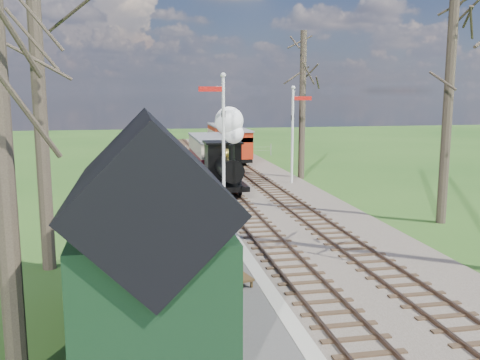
# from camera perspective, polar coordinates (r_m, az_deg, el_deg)

# --- Properties ---
(distant_hills) EXTENTS (114.40, 48.00, 22.02)m
(distant_hills) POSITION_cam_1_polar(r_m,az_deg,el_deg) (75.45, -6.05, -7.22)
(distant_hills) COLOR #385B23
(distant_hills) RESTS_ON ground
(ballast_bed) EXTENTS (8.00, 60.00, 0.10)m
(ballast_bed) POSITION_cam_1_polar(r_m,az_deg,el_deg) (30.70, 0.15, -0.58)
(ballast_bed) COLOR brown
(ballast_bed) RESTS_ON ground
(track_near) EXTENTS (1.60, 60.00, 0.15)m
(track_near) POSITION_cam_1_polar(r_m,az_deg,el_deg) (30.47, -2.25, -0.57)
(track_near) COLOR brown
(track_near) RESTS_ON ground
(track_far) EXTENTS (1.60, 60.00, 0.15)m
(track_far) POSITION_cam_1_polar(r_m,az_deg,el_deg) (30.97, 2.51, -0.41)
(track_far) COLOR brown
(track_far) RESTS_ON ground
(platform) EXTENTS (5.00, 44.00, 0.20)m
(platform) POSITION_cam_1_polar(r_m,az_deg,el_deg) (22.33, -8.03, -4.39)
(platform) COLOR #474442
(platform) RESTS_ON ground
(coping_strip) EXTENTS (0.40, 44.00, 0.21)m
(coping_strip) POSITION_cam_1_polar(r_m,az_deg,el_deg) (22.55, -2.17, -4.15)
(coping_strip) COLOR #B2AD9E
(coping_strip) RESTS_ON ground
(station_shed) EXTENTS (3.25, 6.30, 4.78)m
(station_shed) POSITION_cam_1_polar(r_m,az_deg,el_deg) (12.08, -9.52, -5.78)
(station_shed) COLOR black
(station_shed) RESTS_ON platform
(semaphore_near) EXTENTS (1.22, 0.24, 6.22)m
(semaphore_near) POSITION_cam_1_polar(r_m,az_deg,el_deg) (24.02, -1.94, 5.19)
(semaphore_near) COLOR silver
(semaphore_near) RESTS_ON ground
(semaphore_far) EXTENTS (1.22, 0.24, 5.72)m
(semaphore_far) POSITION_cam_1_polar(r_m,az_deg,el_deg) (31.04, 5.75, 5.62)
(semaphore_far) COLOR silver
(semaphore_far) RESTS_ON ground
(bare_trees) EXTENTS (15.51, 22.39, 12.00)m
(bare_trees) POSITION_cam_1_polar(r_m,az_deg,el_deg) (18.70, 7.39, 8.76)
(bare_trees) COLOR #382D23
(bare_trees) RESTS_ON ground
(fence_line) EXTENTS (12.60, 0.08, 1.00)m
(fence_line) POSITION_cam_1_polar(r_m,az_deg,el_deg) (44.20, -4.64, 3.13)
(fence_line) COLOR slate
(fence_line) RESTS_ON ground
(locomotive) EXTENTS (1.79, 4.17, 4.47)m
(locomotive) POSITION_cam_1_polar(r_m,az_deg,el_deg) (27.65, -1.48, 2.51)
(locomotive) COLOR black
(locomotive) RESTS_ON ground
(coach) EXTENTS (2.09, 7.16, 2.20)m
(coach) POSITION_cam_1_polar(r_m,az_deg,el_deg) (33.67, -3.17, 2.81)
(coach) COLOR black
(coach) RESTS_ON ground
(red_carriage_a) EXTENTS (1.99, 4.93, 2.10)m
(red_carriage_a) POSITION_cam_1_polar(r_m,az_deg,el_deg) (39.92, -0.63, 3.79)
(red_carriage_a) COLOR black
(red_carriage_a) RESTS_ON ground
(red_carriage_b) EXTENTS (1.99, 4.93, 2.10)m
(red_carriage_b) POSITION_cam_1_polar(r_m,az_deg,el_deg) (45.32, -1.88, 4.46)
(red_carriage_b) COLOR black
(red_carriage_b) RESTS_ON ground
(sign_board) EXTENTS (0.30, 0.67, 1.01)m
(sign_board) POSITION_cam_1_polar(r_m,az_deg,el_deg) (16.13, -2.17, -7.53)
(sign_board) COLOR #0D4034
(sign_board) RESTS_ON platform
(bench) EXTENTS (0.71, 1.40, 0.77)m
(bench) POSITION_cam_1_polar(r_m,az_deg,el_deg) (14.94, -0.59, -9.50)
(bench) COLOR #4B361A
(bench) RESTS_ON platform
(person) EXTENTS (0.50, 0.58, 1.36)m
(person) POSITION_cam_1_polar(r_m,az_deg,el_deg) (14.79, -5.13, -8.43)
(person) COLOR #1A2330
(person) RESTS_ON platform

